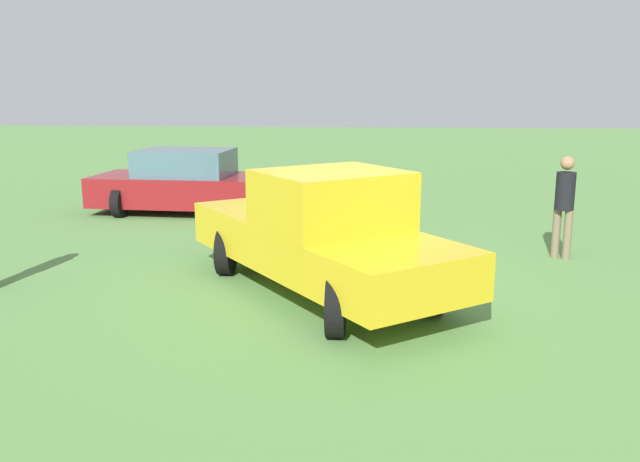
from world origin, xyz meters
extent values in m
plane|color=#5B8C47|center=(0.00, 0.00, 0.00)|extent=(80.00, 80.00, 0.00)
cylinder|color=black|center=(-0.57, -2.07, 0.37)|extent=(0.74, 0.22, 0.74)
cylinder|color=black|center=(-1.48, -0.85, 0.37)|extent=(0.74, 0.22, 0.74)
cylinder|color=black|center=(1.94, -0.17, 0.37)|extent=(0.74, 0.22, 0.74)
cylinder|color=black|center=(1.03, 1.05, 0.37)|extent=(0.74, 0.22, 0.74)
cube|color=gold|center=(-0.95, -1.40, 0.71)|extent=(2.67, 2.64, 0.64)
cube|color=gold|center=(0.47, -0.33, 1.09)|extent=(2.35, 2.40, 1.40)
cube|color=slate|center=(0.47, -0.33, 1.53)|extent=(2.08, 2.14, 0.48)
cube|color=gold|center=(1.25, 0.26, 0.69)|extent=(2.98, 2.88, 0.60)
cube|color=silver|center=(-1.68, -1.96, 0.45)|extent=(1.15, 1.47, 0.16)
cylinder|color=black|center=(-6.38, -2.36, 0.33)|extent=(0.66, 0.20, 0.66)
cylinder|color=black|center=(-4.81, -2.43, 0.33)|extent=(0.66, 0.20, 0.66)
cylinder|color=black|center=(-6.54, -5.48, 0.33)|extent=(0.66, 0.20, 0.66)
cylinder|color=black|center=(-4.96, -5.56, 0.33)|extent=(0.66, 0.20, 0.66)
cube|color=maroon|center=(-5.67, -3.96, 0.54)|extent=(2.07, 4.82, 0.68)
cube|color=slate|center=(-5.68, -4.19, 1.18)|extent=(1.72, 2.16, 0.60)
cylinder|color=#7A6B51|center=(-2.13, 3.38, 0.43)|extent=(0.14, 0.14, 0.85)
cylinder|color=#7A6B51|center=(-2.01, 3.54, 0.43)|extent=(0.14, 0.14, 0.85)
cylinder|color=black|center=(-2.07, 3.46, 1.17)|extent=(0.45, 0.45, 0.64)
sphere|color=#A87A56|center=(-2.07, 3.46, 1.65)|extent=(0.23, 0.23, 0.23)
camera|label=1|loc=(9.33, 0.31, 2.89)|focal=37.11mm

